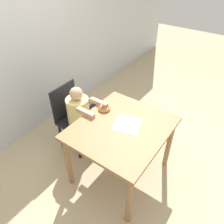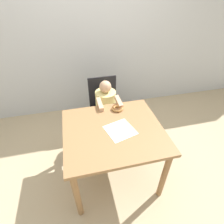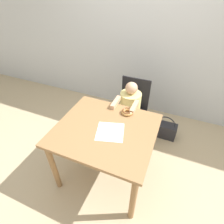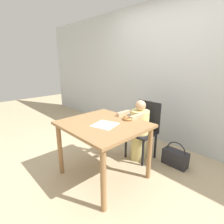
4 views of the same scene
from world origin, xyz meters
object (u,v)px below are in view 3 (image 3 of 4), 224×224
(handbag, at_px, (164,129))
(child_figure, at_px, (129,114))
(chair, at_px, (132,109))
(donut, at_px, (127,112))

(handbag, bearing_deg, child_figure, -153.37)
(chair, bearing_deg, handbag, 14.63)
(donut, bearing_deg, child_figure, 101.33)
(chair, xyz_separation_m, donut, (0.07, -0.46, 0.31))
(handbag, bearing_deg, chair, -165.37)
(chair, relative_size, handbag, 2.39)
(chair, distance_m, donut, 0.56)
(child_figure, height_order, handbag, child_figure)
(chair, distance_m, child_figure, 0.12)
(chair, bearing_deg, donut, -81.51)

